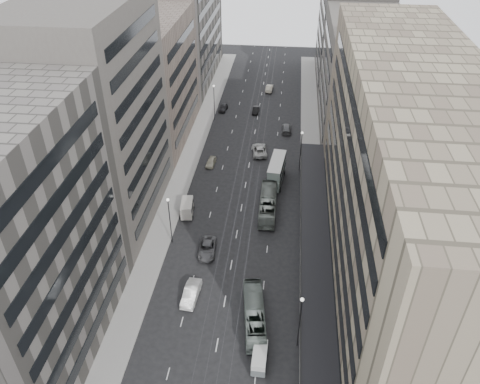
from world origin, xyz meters
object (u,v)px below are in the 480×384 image
at_px(bus_near, 254,314).
at_px(bus_far, 268,204).
at_px(vw_microbus, 260,358).
at_px(sedan_1, 191,293).
at_px(double_decker, 276,171).
at_px(panel_van, 187,208).
at_px(sedan_2, 207,248).

height_order(bus_near, bus_far, bus_far).
xyz_separation_m(vw_microbus, sedan_1, (-9.89, 9.20, -0.32)).
bearing_deg(bus_far, double_decker, -96.70).
height_order(bus_near, panel_van, bus_near).
relative_size(vw_microbus, sedan_2, 0.73).
bearing_deg(sedan_1, bus_near, -15.67).
relative_size(double_decker, vw_microbus, 2.15).
height_order(bus_near, double_decker, double_decker).
height_order(vw_microbus, sedan_2, vw_microbus).
bearing_deg(sedan_2, panel_van, 114.50).
distance_m(panel_van, sedan_2, 10.10).
bearing_deg(sedan_1, vw_microbus, -39.00).
bearing_deg(bus_near, sedan_1, -27.29).
xyz_separation_m(bus_near, vw_microbus, (1.13, -6.08, -0.28)).
height_order(sedan_1, sedan_2, sedan_1).
distance_m(bus_far, double_decker, 9.15).
bearing_deg(bus_far, vw_microbus, 91.00).
relative_size(bus_near, sedan_1, 2.02).
bearing_deg(sedan_2, double_decker, 61.07).
xyz_separation_m(double_decker, sedan_2, (-9.40, -20.29, -1.70)).
bearing_deg(vw_microbus, bus_near, 102.07).
height_order(panel_van, sedan_1, panel_van).
distance_m(panel_van, sedan_1, 18.50).
bearing_deg(sedan_1, bus_far, 69.95).
relative_size(bus_near, bus_far, 0.93).
bearing_deg(bus_near, double_decker, -99.94).
bearing_deg(bus_near, sedan_2, -64.19).
relative_size(bus_far, vw_microbus, 2.84).
distance_m(bus_near, sedan_2, 14.74).
relative_size(double_decker, sedan_1, 1.64).
distance_m(vw_microbus, sedan_1, 13.51).
bearing_deg(bus_far, bus_near, 88.66).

